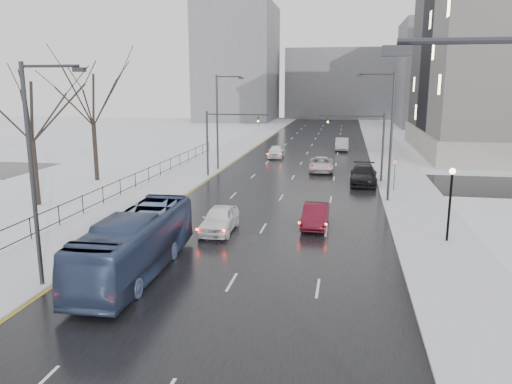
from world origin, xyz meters
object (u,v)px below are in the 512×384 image
Objects in this scene: tree_park_d at (39,206)px; sedan_right_distant at (342,144)px; sedan_center_near at (219,219)px; sedan_right_cross at (321,164)px; no_uturn_sign at (395,165)px; mast_signal_right at (371,139)px; sedan_center_far at (276,151)px; streetlight_l_far at (219,117)px; streetlight_r_mid at (388,130)px; sedan_right_near at (315,215)px; streetlight_l_near at (36,166)px; lamppost_r_mid at (451,194)px; mast_signal_left at (218,136)px; tree_park_e at (97,181)px; bus at (136,243)px; sedan_right_far at (364,175)px.

tree_park_d is 43.07m from sedan_right_distant.
sedan_center_near is 0.88× the size of sedan_right_cross.
sedan_center_near is at bearing -129.70° from no_uturn_sign.
mast_signal_right is 18.06m from sedan_center_far.
streetlight_l_far is at bearing 165.52° from mast_signal_right.
streetlight_l_far reaches higher than sedan_right_distant.
streetlight_r_mid reaches higher than sedan_right_distant.
sedan_right_distant is at bearing 97.05° from mast_signal_right.
tree_park_d is at bearing -117.71° from sedan_center_far.
sedan_right_near is (-5.95, -11.94, -1.53)m from no_uturn_sign.
sedan_center_far is at bearing 63.01° from tree_park_d.
streetlight_l_near is 1.00× the size of streetlight_l_far.
mast_signal_left is (-18.33, 18.00, 1.16)m from lamppost_r_mid.
streetlight_l_far reaches higher than tree_park_d.
tree_park_e reaches higher than bus.
sedan_right_distant is (8.00, 8.77, 0.06)m from sedan_center_far.
streetlight_l_near reaches higher than mast_signal_left.
streetlight_r_mid is at bearing -69.09° from sedan_right_cross.
streetlight_l_near is at bearing -118.96° from mast_signal_right.
mast_signal_left is 0.60× the size of bus.
bus is 2.44× the size of sedan_right_near.
sedan_center_far is at bearing 127.57° from mast_signal_right.
streetlight_r_mid is at bearing 50.76° from streetlight_l_near.
sedan_right_near is at bearing 46.58° from streetlight_l_near.
bus is (13.00, -11.65, 1.54)m from tree_park_d.
mast_signal_left is at bearing 180.00° from mast_signal_right.
lamppost_r_mid is at bearing 27.55° from streetlight_l_near.
bus is at bearing -100.68° from sedan_right_distant.
sedan_right_distant is at bearing 46.91° from sedan_center_far.
streetlight_r_mid is at bearing 59.38° from sedan_right_near.
mast_signal_left reaches higher than tree_park_d.
lamppost_r_mid is at bearing -74.18° from streetlight_r_mid.
sedan_right_distant is at bearing 62.63° from mast_signal_left.
sedan_right_distant reaches higher than sedan_right_cross.
sedan_right_distant reaches higher than sedan_center_near.
streetlight_r_mid is at bearing 13.01° from tree_park_d.
streetlight_l_near reaches higher than sedan_center_far.
sedan_right_far is (14.91, -5.07, -4.73)m from streetlight_l_far.
no_uturn_sign is at bearing 97.33° from lamppost_r_mid.
mast_signal_left is 1.11× the size of sedan_right_far.
tree_park_d reaches higher than bus.
sedan_center_near is (4.76, -18.17, -3.27)m from mast_signal_left.
sedan_right_distant is at bearing 49.78° from tree_park_e.
sedan_center_near reaches higher than sedan_right_cross.
streetlight_l_far reaches higher than sedan_center_near.
mast_signal_right is at bearing 29.12° from tree_park_d.
streetlight_r_mid reaches higher than mast_signal_left.
bus is at bearing -41.87° from tree_park_d.
mast_signal_right is 1.11× the size of sedan_right_far.
mast_signal_right is 1.22× the size of sedan_right_cross.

